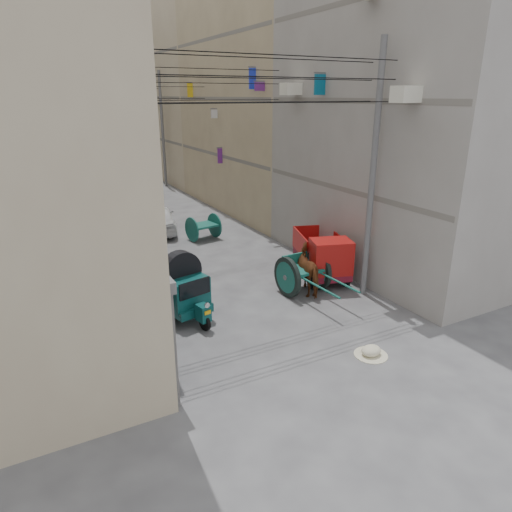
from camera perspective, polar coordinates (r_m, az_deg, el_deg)
ground at (r=10.23m, az=20.07°, el=-20.53°), size 140.00×140.00×0.00m
building_row_right at (r=41.56m, az=-8.32°, el=19.40°), size 8.00×62.00×14.00m
end_cap_building at (r=71.17m, az=-24.15°, el=17.99°), size 22.00×10.00×13.00m
shutters_left at (r=16.21m, az=-18.13°, el=0.93°), size 0.18×14.40×2.88m
signboards at (r=27.44m, az=-14.91°, el=12.68°), size 8.22×40.52×5.67m
ac_units at (r=16.07m, az=11.34°, el=22.90°), size 0.70×6.55×3.35m
utility_poles at (r=22.91m, az=-12.15°, el=13.10°), size 7.40×22.20×8.00m
overhead_cables at (r=20.30m, az=-10.51°, el=20.27°), size 7.40×22.52×1.12m
auto_rickshaw at (r=13.83m, az=-9.29°, el=-3.98°), size 1.62×2.34×1.59m
tonga_cart at (r=15.48m, az=5.88°, el=-2.10°), size 1.49×3.08×1.37m
mini_truck at (r=16.57m, az=8.50°, el=-0.31°), size 2.27×3.36×1.73m
second_cart at (r=21.34m, az=-6.60°, el=3.67°), size 1.48×1.36×1.15m
feed_sack at (r=12.41m, az=14.20°, el=-11.40°), size 0.54×0.43×0.27m
horse at (r=15.62m, az=6.88°, el=-1.73°), size 1.12×1.93×1.53m
distant_car_white at (r=22.92m, az=-12.08°, el=4.58°), size 2.36×4.08×1.30m
distant_car_grey at (r=41.42m, az=-15.28°, el=10.85°), size 2.30×4.10×1.28m
distant_car_green at (r=40.05m, az=-18.35°, el=10.24°), size 2.54×4.50×1.23m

